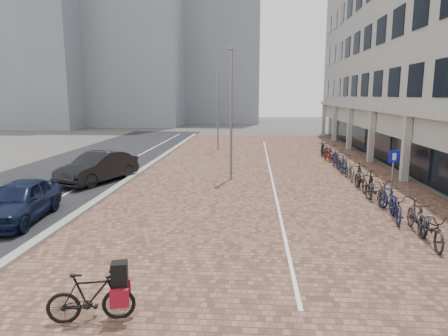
# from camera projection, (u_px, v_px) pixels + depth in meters

# --- Properties ---
(ground) EXTENTS (140.00, 140.00, 0.00)m
(ground) POSITION_uv_depth(u_px,v_px,m) (208.00, 252.00, 11.21)
(ground) COLOR #474442
(ground) RESTS_ON ground
(plaza_brick) EXTENTS (14.50, 42.00, 0.04)m
(plaza_brick) POSITION_uv_depth(u_px,v_px,m) (267.00, 172.00, 22.84)
(plaza_brick) COLOR brown
(plaza_brick) RESTS_ON ground
(street_asphalt) EXTENTS (8.00, 50.00, 0.03)m
(street_asphalt) POSITION_uv_depth(u_px,v_px,m) (78.00, 170.00, 23.62)
(street_asphalt) COLOR black
(street_asphalt) RESTS_ON ground
(curb) EXTENTS (0.35, 42.00, 0.14)m
(curb) POSITION_uv_depth(u_px,v_px,m) (144.00, 169.00, 23.33)
(curb) COLOR gray
(curb) RESTS_ON ground
(lane_line) EXTENTS (0.12, 44.00, 0.00)m
(lane_line) POSITION_uv_depth(u_px,v_px,m) (112.00, 170.00, 23.47)
(lane_line) COLOR white
(lane_line) RESTS_ON street_asphalt
(parking_line) EXTENTS (0.10, 30.00, 0.00)m
(parking_line) POSITION_uv_depth(u_px,v_px,m) (270.00, 172.00, 22.82)
(parking_line) COLOR white
(parking_line) RESTS_ON plaza_brick
(bg_towers) EXTENTS (33.00, 23.00, 32.00)m
(bg_towers) POSITION_uv_depth(u_px,v_px,m) (146.00, 26.00, 57.76)
(bg_towers) COLOR gray
(bg_towers) RESTS_ON ground
(car_navy) EXTENTS (2.07, 4.33, 1.43)m
(car_navy) POSITION_uv_depth(u_px,v_px,m) (19.00, 201.00, 13.88)
(car_navy) COLOR black
(car_navy) RESTS_ON ground
(car_dark) EXTENTS (3.10, 4.83, 1.50)m
(car_dark) POSITION_uv_depth(u_px,v_px,m) (98.00, 167.00, 20.11)
(car_dark) COLOR black
(car_dark) RESTS_ON ground
(hero_bike) EXTENTS (1.73, 0.84, 1.18)m
(hero_bike) POSITION_uv_depth(u_px,v_px,m) (91.00, 296.00, 7.69)
(hero_bike) COLOR black
(hero_bike) RESTS_ON ground
(parking_sign) EXTENTS (0.44, 0.19, 2.19)m
(parking_sign) POSITION_uv_depth(u_px,v_px,m) (393.00, 170.00, 15.72)
(parking_sign) COLOR slate
(parking_sign) RESTS_ON ground
(lamp_near) EXTENTS (0.12, 0.12, 6.56)m
(lamp_near) POSITION_uv_depth(u_px,v_px,m) (231.00, 116.00, 20.33)
(lamp_near) COLOR gray
(lamp_near) RESTS_ON ground
(lamp_far) EXTENTS (0.12, 0.12, 6.40)m
(lamp_far) POSITION_uv_depth(u_px,v_px,m) (218.00, 110.00, 31.17)
(lamp_far) COLOR gray
(lamp_far) RESTS_ON ground
(bike_row) EXTENTS (1.20, 20.42, 1.05)m
(bike_row) POSITION_uv_depth(u_px,v_px,m) (352.00, 170.00, 20.68)
(bike_row) COLOR black
(bike_row) RESTS_ON ground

